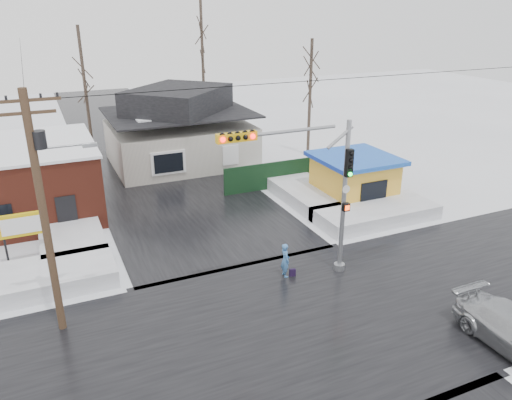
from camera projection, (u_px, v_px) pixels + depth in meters
name	position (u px, v px, depth m)	size (l,w,h in m)	color
ground	(293.00, 327.00, 18.96)	(120.00, 120.00, 0.00)	white
road_ns	(293.00, 326.00, 18.95)	(10.00, 120.00, 0.02)	black
road_ew	(293.00, 326.00, 18.95)	(120.00, 10.00, 0.02)	black
snowbank_nw	(30.00, 281.00, 21.33)	(7.00, 3.00, 0.80)	white
snowbank_ne	(376.00, 213.00, 28.16)	(7.00, 3.00, 0.80)	white
snowbank_nside_w	(69.00, 228.00, 26.33)	(3.00, 8.00, 0.80)	white
snowbank_nside_e	(302.00, 190.00, 31.65)	(3.00, 8.00, 0.80)	white
traffic_signal	(314.00, 182.00, 20.72)	(6.05, 0.68, 7.00)	gray
utility_pole	(44.00, 203.00, 17.03)	(3.15, 0.44, 9.00)	#382619
marquee_sign	(24.00, 226.00, 22.89)	(2.20, 0.21, 2.55)	black
house	(180.00, 129.00, 37.42)	(10.40, 8.40, 5.76)	beige
kiosk	(354.00, 178.00, 30.50)	(4.60, 4.60, 2.88)	yellow
fence	(281.00, 174.00, 32.97)	(8.00, 0.12, 1.80)	black
tree_far_left	(81.00, 54.00, 36.57)	(3.00, 3.00, 10.00)	#332821
tree_far_mid	(201.00, 27.00, 41.47)	(3.00, 3.00, 12.00)	#332821
tree_far_right	(311.00, 64.00, 37.84)	(3.00, 3.00, 9.00)	#332821
pedestrian	(285.00, 260.00, 22.18)	(0.58, 0.38, 1.59)	#4278B9
shopping_bag	(292.00, 273.00, 22.39)	(0.28, 0.12, 0.35)	black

